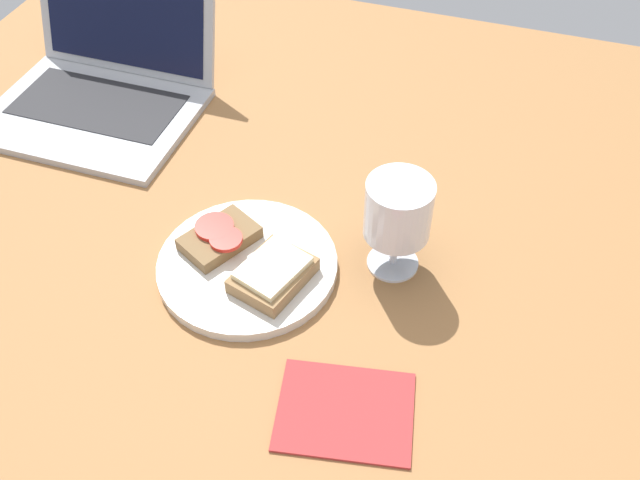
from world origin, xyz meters
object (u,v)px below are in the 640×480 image
Objects in this scene: wine_glass at (398,213)px; laptop at (103,80)px; plate at (247,265)px; sandwich_with_tomato at (220,237)px; napkin at (345,411)px; sandwich_with_cheese at (273,273)px.

laptop reaches higher than wine_glass.
plate is 2.02× the size of sandwich_with_tomato.
wine_glass is 24.94cm from napkin.
wine_glass is at bearing 91.18° from napkin.
wine_glass is 58.64cm from laptop.
sandwich_with_cheese is 0.77× the size of napkin.
plate is at bearing 156.60° from sandwich_with_cheese.
sandwich_with_tomato is 41.09cm from laptop.
plate is 1.56× the size of napkin.
napkin is (23.01, -18.27, -2.40)cm from sandwich_with_tomato.
plate is at bearing -37.07° from laptop.
sandwich_with_cheese is at bearing -146.57° from wine_glass.
sandwich_with_tomato is 0.35× the size of laptop.
sandwich_with_cheese is 50.70cm from laptop.
plate is 45.97cm from laptop.
napkin is at bearing -38.59° from laptop.
sandwich_with_tomato is at bearing 141.55° from napkin.
sandwich_with_tomato reaches higher than napkin.
napkin is at bearing -41.43° from plate.
napkin is (18.47, -16.30, -0.53)cm from plate.
plate is 5.38cm from sandwich_with_cheese.
sandwich_with_cheese is (4.55, -1.97, 2.10)cm from plate.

